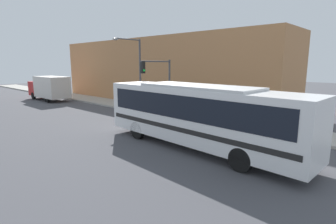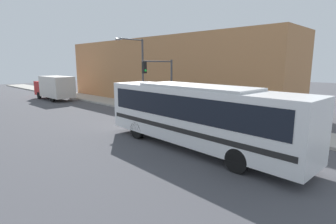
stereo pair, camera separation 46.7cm
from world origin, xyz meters
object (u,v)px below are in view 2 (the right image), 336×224
delivery_truck (54,87)px  parking_meter (159,103)px  fire_hydrant (244,122)px  street_lamp (139,67)px  traffic_light_pole (161,77)px  city_bus (196,112)px  pedestrian_near_corner (241,110)px

delivery_truck → parking_meter: (2.49, -16.18, -0.57)m
fire_hydrant → street_lamp: size_ratio=0.12×
fire_hydrant → parking_meter: (0.00, 8.25, 0.46)m
delivery_truck → fire_hydrant: size_ratio=8.63×
traffic_light_pole → street_lamp: size_ratio=0.71×
delivery_truck → street_lamp: street_lamp is taller
delivery_truck → fire_hydrant: bearing=-84.2°
city_bus → street_lamp: bearing=67.5°
city_bus → fire_hydrant: (5.34, 0.06, -1.38)m
parking_meter → fire_hydrant: bearing=-90.0°
delivery_truck → city_bus: bearing=-96.6°
street_lamp → fire_hydrant: bearing=-88.8°
city_bus → delivery_truck: city_bus is taller
traffic_light_pole → pedestrian_near_corner: 6.77m
parking_meter → city_bus: bearing=-122.7°
fire_hydrant → delivery_truck: bearing=95.8°
street_lamp → city_bus: bearing=-115.5°
fire_hydrant → pedestrian_near_corner: pedestrian_near_corner is taller
traffic_light_pole → city_bus: bearing=-121.7°
pedestrian_near_corner → fire_hydrant: bearing=-145.5°
delivery_truck → pedestrian_near_corner: size_ratio=4.18×
fire_hydrant → pedestrian_near_corner: bearing=34.5°
street_lamp → parking_meter: bearing=-84.9°
delivery_truck → parking_meter: size_ratio=5.53×
fire_hydrant → pedestrian_near_corner: (1.67, 1.15, 0.45)m
fire_hydrant → parking_meter: bearing=90.0°
delivery_truck → street_lamp: size_ratio=1.07×
parking_meter → traffic_light_pole: bearing=-127.5°
delivery_truck → fire_hydrant: 24.58m
delivery_truck → street_lamp: 14.16m
city_bus → traffic_light_pole: size_ratio=2.59×
delivery_truck → pedestrian_near_corner: (4.16, -23.28, -0.58)m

